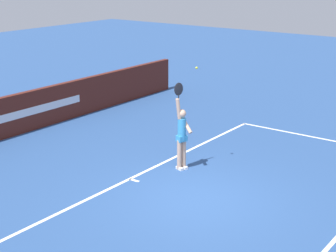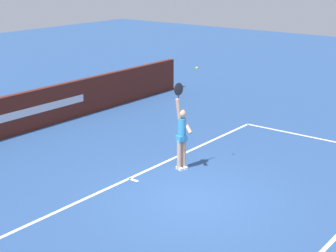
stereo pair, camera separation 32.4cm
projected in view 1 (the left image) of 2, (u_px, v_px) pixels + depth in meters
ground_plane at (196, 199)px, 12.48m from camera, size 60.00×60.00×0.00m
court_lines at (218, 206)px, 12.14m from camera, size 12.32×5.46×0.00m
tennis_player at (182, 134)px, 14.03m from camera, size 0.45×0.46×2.40m
tennis_ball at (197, 68)px, 13.64m from camera, size 0.07×0.07×0.07m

